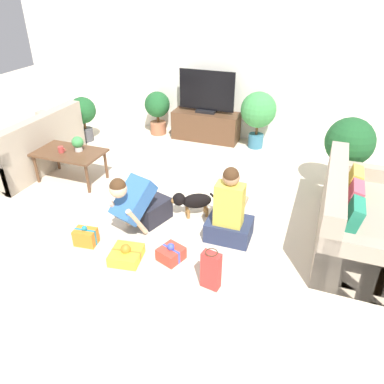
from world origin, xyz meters
TOP-DOWN VIEW (x-y plane):
  - ground_plane at (0.00, 0.00)m, footprint 16.00×16.00m
  - wall_back at (0.00, 2.63)m, footprint 8.40×0.06m
  - sofa_left at (-2.42, 0.22)m, footprint 0.86×1.83m
  - sofa_right at (2.42, -0.13)m, footprint 0.86×1.83m
  - coffee_table at (-1.55, 0.06)m, footprint 1.01×0.60m
  - tv_console at (-0.18, 2.33)m, footprint 1.24×0.45m
  - tv at (-0.18, 2.33)m, footprint 1.03×0.20m
  - potted_plant_back_right at (0.79, 2.28)m, footprint 0.62×0.62m
  - potted_plant_back_left at (-1.15, 2.28)m, footprint 0.48×0.48m
  - potted_plant_corner_left at (-2.27, 1.48)m, footprint 0.48×0.48m
  - potted_plant_corner_right at (2.27, 1.14)m, footprint 0.66×0.66m
  - person_kneeling at (0.00, -0.71)m, footprint 0.54×0.85m
  - person_sitting at (1.07, -0.54)m, footprint 0.53×0.48m
  - dog at (0.50, -0.22)m, footprint 0.54×0.37m
  - gift_box_a at (0.12, -1.29)m, footprint 0.37×0.39m
  - gift_box_b at (0.58, -1.12)m, footprint 0.31×0.32m
  - gift_box_c at (-0.45, -1.21)m, footprint 0.27×0.20m
  - gift_bag_a at (1.12, -1.36)m, footprint 0.20×0.14m
  - mug at (-1.63, 0.00)m, footprint 0.12×0.08m
  - tabletop_plant at (-1.42, 0.13)m, footprint 0.17×0.17m

SIDE VIEW (x-z plane):
  - ground_plane at x=0.00m, z-range 0.00..0.00m
  - gift_box_a at x=0.12m, z-range -0.03..0.17m
  - gift_box_b at x=0.58m, z-range -0.03..0.18m
  - gift_box_c at x=-0.45m, z-range -0.03..0.23m
  - gift_bag_a at x=1.12m, z-range -0.01..0.43m
  - dog at x=0.50m, z-range 0.05..0.39m
  - tv_console at x=-0.18m, z-range 0.00..0.53m
  - sofa_left at x=-2.42m, z-range -0.12..0.75m
  - sofa_right at x=2.42m, z-range -0.12..0.76m
  - person_sitting at x=1.07m, z-range -0.13..0.82m
  - person_kneeling at x=0.00m, z-range -0.05..0.76m
  - coffee_table at x=-1.55m, z-range 0.18..0.65m
  - potted_plant_back_left at x=-1.15m, z-range 0.09..0.92m
  - mug at x=-1.63m, z-range 0.47..0.56m
  - potted_plant_corner_left at x=-2.27m, z-range 0.11..0.93m
  - tabletop_plant at x=-1.42m, z-range 0.48..0.71m
  - potted_plant_back_right at x=0.79m, z-range 0.15..1.16m
  - potted_plant_corner_right at x=2.27m, z-range 0.19..1.28m
  - tv at x=-0.18m, z-range 0.49..1.25m
  - wall_back at x=0.00m, z-range 0.00..2.60m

